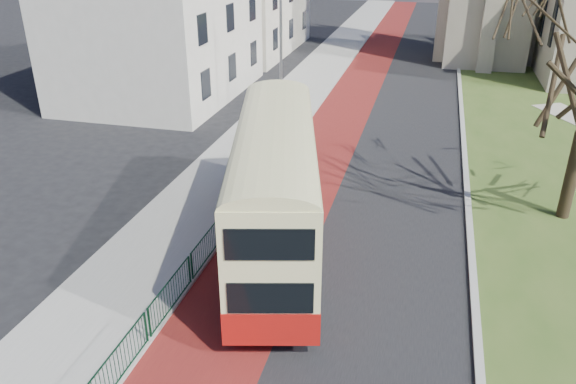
% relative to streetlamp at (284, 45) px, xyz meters
% --- Properties ---
extents(ground, '(160.00, 160.00, 0.00)m').
position_rel_streetlamp_xyz_m(ground, '(4.35, -18.00, -4.59)').
color(ground, black).
rests_on(ground, ground).
extents(road_carriageway, '(9.00, 120.00, 0.01)m').
position_rel_streetlamp_xyz_m(road_carriageway, '(5.85, 2.00, -4.59)').
color(road_carriageway, black).
rests_on(road_carriageway, ground).
extents(bus_lane, '(3.40, 120.00, 0.01)m').
position_rel_streetlamp_xyz_m(bus_lane, '(3.15, 2.00, -4.59)').
color(bus_lane, '#591414').
rests_on(bus_lane, ground).
extents(pavement_west, '(4.00, 120.00, 0.12)m').
position_rel_streetlamp_xyz_m(pavement_west, '(-0.65, 2.00, -4.53)').
color(pavement_west, gray).
rests_on(pavement_west, ground).
extents(kerb_west, '(0.25, 120.00, 0.13)m').
position_rel_streetlamp_xyz_m(kerb_west, '(1.35, 2.00, -4.53)').
color(kerb_west, '#999993').
rests_on(kerb_west, ground).
extents(kerb_east, '(0.25, 80.00, 0.13)m').
position_rel_streetlamp_xyz_m(kerb_east, '(10.45, 4.00, -4.53)').
color(kerb_east, '#999993').
rests_on(kerb_east, ground).
extents(pedestrian_railing, '(0.07, 24.00, 1.12)m').
position_rel_streetlamp_xyz_m(pedestrian_railing, '(1.40, -14.00, -4.04)').
color(pedestrian_railing, '#0B321C').
rests_on(pedestrian_railing, ground).
extents(streetlamp, '(2.13, 0.18, 8.00)m').
position_rel_streetlamp_xyz_m(streetlamp, '(0.00, 0.00, 0.00)').
color(streetlamp, gray).
rests_on(streetlamp, pavement_west).
extents(bus, '(5.36, 11.64, 4.74)m').
position_rel_streetlamp_xyz_m(bus, '(3.56, -14.46, -1.89)').
color(bus, '#9C120E').
rests_on(bus, ground).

